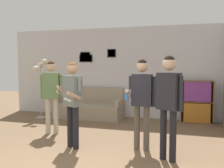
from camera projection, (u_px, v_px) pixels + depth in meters
name	position (u px, v px, depth m)	size (l,w,h in m)	color
wall_back	(128.00, 72.00, 7.50)	(7.71, 0.08, 2.70)	silver
couch	(89.00, 108.00, 7.49)	(2.08, 0.80, 0.89)	gray
bookshelf	(197.00, 102.00, 6.78)	(0.85, 0.30, 1.15)	brown
floor_lamp	(40.00, 73.00, 7.33)	(0.38, 0.42, 1.76)	#ADA89E
person_player_foreground_left	(51.00, 89.00, 5.65)	(0.55, 0.42, 1.66)	#B7AD99
person_player_foreground_center	(72.00, 96.00, 4.67)	(0.45, 0.58, 1.63)	black
person_watcher_holding_cup	(142.00, 95.00, 4.56)	(0.51, 0.41, 1.67)	brown
person_spectator_near_bookshelf	(169.00, 96.00, 4.03)	(0.45, 0.35, 1.72)	black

